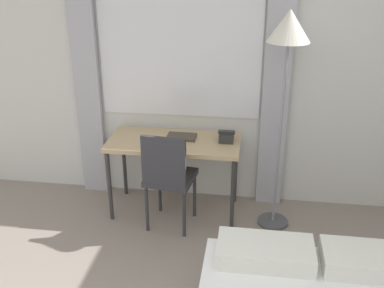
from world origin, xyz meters
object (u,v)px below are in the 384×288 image
Objects in this scene: desk_chair at (168,174)px; telephone at (226,137)px; book at (182,137)px; desk at (174,147)px; standing_lamp at (288,46)px.

telephone is at bearing 43.47° from desk_chair.
telephone is at bearing -2.35° from book.
desk_chair is 0.63m from telephone.
desk_chair is (-0.00, -0.30, -0.13)m from desk.
desk is 1.34m from standing_lamp.
telephone is (0.47, 0.34, 0.24)m from desk_chair.
desk_chair is at bearing -90.18° from desk.
telephone is (-0.46, 0.15, -0.85)m from standing_lamp.
desk_chair is 0.42m from book.
desk_chair is 3.52× the size of book.
desk is at bearing 173.64° from standing_lamp.
standing_lamp is at bearing -10.76° from book.
desk is 0.63× the size of standing_lamp.
desk_chair is 0.49× the size of standing_lamp.
standing_lamp reaches higher than desk.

